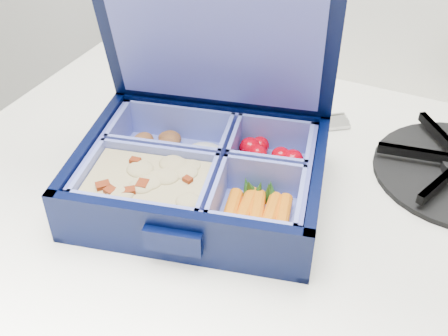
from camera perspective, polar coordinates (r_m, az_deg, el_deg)
The scene contains 3 objects.
bento_box at distance 0.56m, azimuth -2.38°, elevation -0.66°, with size 0.24×0.19×0.06m, color black, non-canonical shape.
burner_grate_rear at distance 0.73m, azimuth -4.15°, elevation 8.09°, with size 0.16×0.16×0.02m, color black.
fork at distance 0.66m, azimuth 3.46°, elevation 3.76°, with size 0.03×0.20×0.01m, color #A8A8A8, non-canonical shape.
Camera 1 is at (0.02, 1.24, 1.36)m, focal length 45.00 mm.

